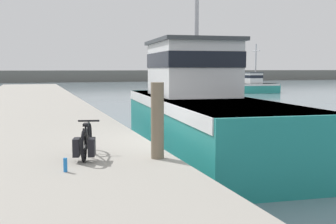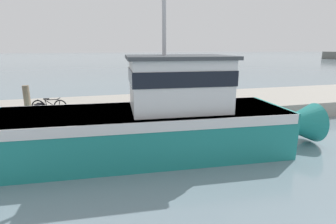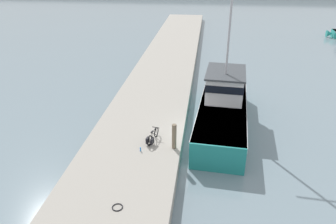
# 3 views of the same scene
# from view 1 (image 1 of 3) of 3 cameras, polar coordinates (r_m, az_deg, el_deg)

# --- Properties ---
(ground_plane) EXTENTS (320.00, 320.00, 0.00)m
(ground_plane) POSITION_cam_1_polar(r_m,az_deg,el_deg) (10.64, 3.67, -8.10)
(ground_plane) COLOR gray
(dock_pier) EXTENTS (5.60, 80.00, 0.83)m
(dock_pier) POSITION_cam_1_polar(r_m,az_deg,el_deg) (9.83, -18.35, -7.09)
(dock_pier) COLOR #A39E93
(dock_pier) RESTS_ON ground_plane
(far_shoreline) EXTENTS (180.00, 5.00, 2.21)m
(far_shoreline) POSITION_cam_1_polar(r_m,az_deg,el_deg) (90.42, 3.95, 4.96)
(far_shoreline) COLOR slate
(far_shoreline) RESTS_ON ground_plane
(fishing_boat_main) EXTENTS (3.82, 12.32, 10.67)m
(fishing_boat_main) POSITION_cam_1_polar(r_m,az_deg,el_deg) (13.69, 4.04, 0.68)
(fishing_boat_main) COLOR teal
(fishing_boat_main) RESTS_ON ground_plane
(boat_green_anchored) EXTENTS (5.19, 1.90, 5.15)m
(boat_green_anchored) POSITION_cam_1_polar(r_m,az_deg,el_deg) (45.43, 11.80, 3.60)
(boat_green_anchored) COLOR teal
(boat_green_anchored) RESTS_ON ground_plane
(bicycle_touring) EXTENTS (0.66, 1.59, 0.68)m
(bicycle_touring) POSITION_cam_1_polar(r_m,az_deg,el_deg) (8.38, -11.06, -4.07)
(bicycle_touring) COLOR black
(bicycle_touring) RESTS_ON dock_pier
(mooring_post) EXTENTS (0.25, 0.25, 1.48)m
(mooring_post) POSITION_cam_1_polar(r_m,az_deg,el_deg) (8.15, -1.44, -1.17)
(mooring_post) COLOR #756651
(mooring_post) RESTS_ON dock_pier
(water_bottle_on_curb) EXTENTS (0.07, 0.07, 0.24)m
(water_bottle_on_curb) POSITION_cam_1_polar(r_m,az_deg,el_deg) (7.39, -13.74, -6.99)
(water_bottle_on_curb) COLOR blue
(water_bottle_on_curb) RESTS_ON dock_pier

